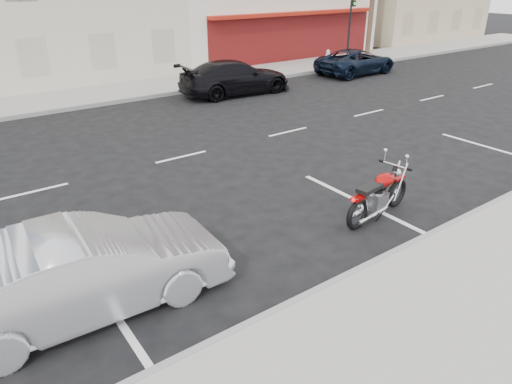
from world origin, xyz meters
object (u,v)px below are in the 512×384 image
Objects in this scene: car_far at (235,77)px; suv_far at (356,62)px; sedan_silver at (86,271)px; fire_hydrant at (328,56)px; traffic_light at (351,17)px; motorcycle at (398,186)px.

suv_far is at bearing -86.06° from car_far.
suv_far is 7.66m from car_far.
sedan_silver is 0.86× the size of car_far.
sedan_silver reaches higher than fire_hydrant.
traffic_light is 23.97m from sedan_silver.
motorcycle reaches higher than fire_hydrant.
suv_far is at bearing -55.68° from sedan_silver.
motorcycle is at bearing -132.91° from traffic_light.
sedan_silver is (-18.22, -13.66, 0.18)m from fire_hydrant.
suv_far is (-2.26, -2.73, -1.91)m from traffic_light.
traffic_light is at bearing 39.55° from motorcycle.
suv_far is (-0.76, -2.90, 0.12)m from fire_hydrant.
traffic_light reaches higher than suv_far.
car_far is (-8.42, -2.93, 0.20)m from fire_hydrant.
fire_hydrant is at bearing -16.76° from suv_far.
car_far is at bearing 88.08° from suv_far.
suv_far is 0.93× the size of car_far.
motorcycle is at bearing 134.18° from suv_far.
sedan_silver is (-6.73, 0.48, 0.22)m from motorcycle.
suv_far is (10.74, 11.25, 0.15)m from motorcycle.
fire_hydrant is 0.33× the size of motorcycle.
traffic_light is 5.28× the size of fire_hydrant.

